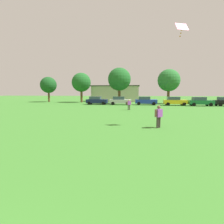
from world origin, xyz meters
The scene contains 14 objects.
ground_plane centered at (0.00, 30.00, 0.00)m, with size 160.00×160.00×0.00m, color #387528.
adult_bystander centered at (4.74, 13.64, 1.00)m, with size 0.60×0.61×1.68m.
bystander_near_trees centered at (2.11, 26.60, 0.92)m, with size 0.64×0.51×1.54m.
kite centered at (6.37, 14.71, 7.44)m, with size 1.05×0.74×1.04m.
parked_car_navy_0 centered at (-4.95, 36.99, 0.86)m, with size 4.30×2.02×1.68m.
parked_car_silver_1 centered at (-0.05, 36.83, 0.86)m, with size 4.30×2.02×1.68m.
parked_car_blue_2 centered at (5.09, 37.12, 0.86)m, with size 4.30×2.02×1.68m.
parked_car_yellow_3 centered at (10.57, 36.33, 0.86)m, with size 4.30×2.02×1.68m.
parked_car_green_4 centered at (15.10, 35.75, 0.86)m, with size 4.30×2.02×1.68m.
tree_far_left centered at (-19.15, 44.68, 4.34)m, with size 4.12×4.12×6.43m.
tree_left centered at (-10.27, 44.08, 4.91)m, with size 4.67×4.67×7.27m.
tree_right centered at (-0.59, 41.18, 5.39)m, with size 5.12×5.12×7.98m.
tree_far_right centered at (10.27, 41.63, 5.11)m, with size 4.85×4.85×7.57m.
house_left centered at (-2.36, 50.75, 2.16)m, with size 12.90×7.79×4.31m.
Camera 1 is at (2.99, -0.08, 2.70)m, focal length 29.23 mm.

